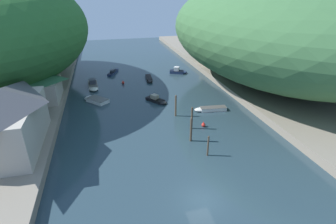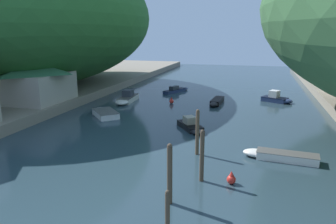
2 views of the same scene
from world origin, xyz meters
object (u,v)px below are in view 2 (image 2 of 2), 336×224
(boathouse_shed, at_px, (34,80))
(boat_red_skiff, at_px, (177,90))
(boat_far_right_bank, at_px, (127,99))
(channel_buoy_near, at_px, (172,101))
(boat_mid_channel, at_px, (277,99))
(boat_cabin_cruiser, at_px, (104,113))
(boat_yellow_tender, at_px, (216,102))
(channel_buoy_far, at_px, (231,179))
(boat_navy_launch, at_px, (192,126))
(boat_near_quay, at_px, (278,156))

(boathouse_shed, xyz_separation_m, boat_red_skiff, (13.88, 17.34, -3.47))
(boat_far_right_bank, xyz_separation_m, channel_buoy_near, (6.34, 0.72, -0.14))
(boat_mid_channel, distance_m, channel_buoy_near, 14.88)
(boat_red_skiff, distance_m, channel_buoy_near, 9.15)
(boat_red_skiff, bearing_deg, boathouse_shed, -105.85)
(boat_red_skiff, distance_m, boat_cabin_cruiser, 18.16)
(boat_yellow_tender, relative_size, channel_buoy_far, 6.10)
(boat_cabin_cruiser, xyz_separation_m, channel_buoy_near, (5.94, 8.57, 0.01))
(boat_navy_launch, bearing_deg, channel_buoy_far, 79.15)
(boat_navy_launch, bearing_deg, boat_yellow_tender, -128.13)
(boat_far_right_bank, distance_m, boat_near_quay, 25.71)
(boat_near_quay, bearing_deg, channel_buoy_far, 154.97)
(channel_buoy_near, xyz_separation_m, channel_buoy_far, (9.96, -22.79, -0.01))
(boat_far_right_bank, bearing_deg, boat_cabin_cruiser, 88.85)
(boat_navy_launch, distance_m, boat_far_right_bank, 15.76)
(boat_navy_launch, distance_m, boat_mid_channel, 18.66)
(boat_far_right_bank, relative_size, boat_yellow_tender, 1.15)
(boathouse_shed, relative_size, boat_mid_channel, 1.86)
(boat_mid_channel, relative_size, boat_yellow_tender, 0.85)
(boat_yellow_tender, height_order, boat_near_quay, boat_yellow_tender)
(boat_cabin_cruiser, bearing_deg, boat_far_right_bank, 51.14)
(boat_navy_launch, bearing_deg, boat_mid_channel, -152.82)
(boat_mid_channel, relative_size, boat_near_quay, 0.81)
(boat_navy_launch, relative_size, boat_mid_channel, 1.01)
(boat_navy_launch, bearing_deg, boathouse_shed, -43.14)
(boat_mid_channel, bearing_deg, channel_buoy_far, 17.47)
(boat_navy_launch, relative_size, boat_near_quay, 0.82)
(boat_far_right_bank, bearing_deg, boathouse_shed, 36.01)
(boat_mid_channel, relative_size, boat_cabin_cruiser, 0.88)
(boathouse_shed, bearing_deg, boat_yellow_tender, 23.74)
(boathouse_shed, xyz_separation_m, boat_near_quay, (28.41, -9.31, -3.49))
(channel_buoy_near, height_order, channel_buoy_far, channel_buoy_near)
(boat_cabin_cruiser, height_order, channel_buoy_near, channel_buoy_near)
(boat_mid_channel, relative_size, channel_buoy_near, 5.07)
(boathouse_shed, relative_size, boat_cabin_cruiser, 1.65)
(boat_mid_channel, distance_m, boat_far_right_bank, 21.15)
(boathouse_shed, height_order, channel_buoy_near, boathouse_shed)
(boathouse_shed, distance_m, channel_buoy_near, 17.79)
(boat_mid_channel, bearing_deg, boat_cabin_cruiser, -30.28)
(channel_buoy_near, bearing_deg, boat_red_skiff, 99.30)
(boat_mid_channel, xyz_separation_m, boat_cabin_cruiser, (-20.01, -13.39, -0.13))
(boathouse_shed, xyz_separation_m, channel_buoy_far, (25.32, -14.49, -3.46))
(channel_buoy_near, relative_size, channel_buoy_far, 1.02)
(boat_navy_launch, height_order, boat_mid_channel, boat_mid_channel)
(boat_navy_launch, xyz_separation_m, boat_near_quay, (7.93, -6.06, -0.06))
(channel_buoy_near, bearing_deg, boathouse_shed, -151.61)
(boat_far_right_bank, distance_m, channel_buoy_far, 27.43)
(channel_buoy_far, bearing_deg, boathouse_shed, 150.23)
(boat_near_quay, bearing_deg, boat_navy_launch, 58.35)
(boat_mid_channel, bearing_deg, boat_far_right_bank, -48.86)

